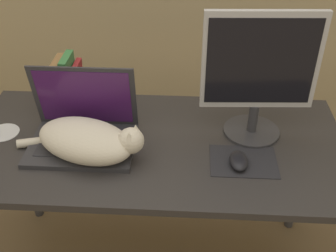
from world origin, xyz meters
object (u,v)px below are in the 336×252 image
laptop (83,130)px  cd_disc (3,132)px  book_row (68,84)px  computer_mouse (239,161)px  external_monitor (259,73)px  cat (88,140)px  webcam (120,91)px

laptop → cd_disc: 0.33m
book_row → cd_disc: 0.31m
laptop → book_row: 0.27m
laptop → computer_mouse: (0.56, -0.10, -0.03)m
book_row → laptop: bearing=-65.4°
external_monitor → computer_mouse: 0.31m
cat → computer_mouse: bearing=-2.4°
book_row → computer_mouse: bearing=-26.8°
book_row → cat: bearing=-65.1°
external_monitor → book_row: 0.76m
cat → laptop: bearing=115.5°
external_monitor → webcam: external_monitor is taller
laptop → computer_mouse: bearing=-10.1°
cat → cd_disc: bearing=162.0°
laptop → external_monitor: 0.66m
computer_mouse → cd_disc: (-0.88, 0.14, -0.02)m
computer_mouse → cd_disc: 0.89m
laptop → book_row: size_ratio=1.65×
computer_mouse → book_row: book_row is taller
cat → computer_mouse: (0.52, -0.02, -0.05)m
webcam → cat: bearing=-98.0°
laptop → external_monitor: external_monitor is taller
laptop → cd_disc: size_ratio=3.17×
computer_mouse → laptop: bearing=169.9°
computer_mouse → webcam: 0.62m
computer_mouse → book_row: (-0.67, 0.34, 0.09)m
laptop → cat: laptop is taller
laptop → external_monitor: (0.62, 0.10, 0.20)m
cd_disc → laptop: bearing=-6.8°
external_monitor → webcam: size_ratio=6.81×
computer_mouse → webcam: size_ratio=1.51×
computer_mouse → cd_disc: bearing=171.1°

